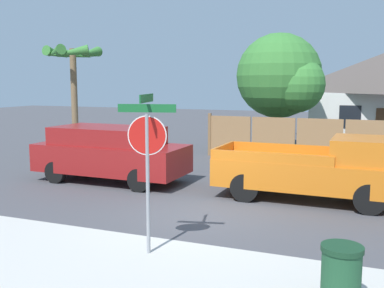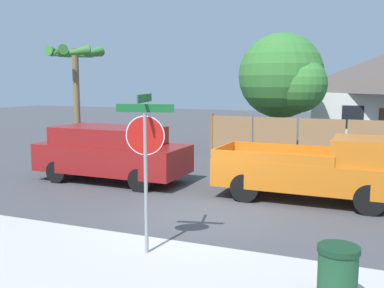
% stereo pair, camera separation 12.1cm
% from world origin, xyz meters
% --- Properties ---
extents(ground_plane, '(80.00, 80.00, 0.00)m').
position_xyz_m(ground_plane, '(0.00, 0.00, 0.00)').
color(ground_plane, '#47474C').
extents(sidewalk_strip, '(36.00, 3.20, 0.01)m').
position_xyz_m(sidewalk_strip, '(0.00, -3.60, 0.00)').
color(sidewalk_strip, beige).
rests_on(sidewalk_strip, ground).
extents(wooden_fence, '(13.20, 0.12, 1.86)m').
position_xyz_m(wooden_fence, '(3.81, 8.44, 0.88)').
color(wooden_fence, '#997047').
rests_on(wooden_fence, ground).
extents(oak_tree, '(3.98, 3.79, 5.39)m').
position_xyz_m(oak_tree, '(0.08, 10.14, 3.40)').
color(oak_tree, brown).
rests_on(oak_tree, ground).
extents(palm_tree, '(2.38, 2.57, 4.77)m').
position_xyz_m(palm_tree, '(-8.38, 6.48, 4.07)').
color(palm_tree, brown).
rests_on(palm_tree, ground).
extents(red_suv, '(4.96, 2.10, 1.78)m').
position_xyz_m(red_suv, '(-3.99, 2.31, 0.97)').
color(red_suv, maroon).
rests_on(red_suv, ground).
extents(orange_pickup, '(5.11, 2.06, 1.78)m').
position_xyz_m(orange_pickup, '(2.56, 2.30, 0.87)').
color(orange_pickup, orange).
rests_on(orange_pickup, ground).
extents(stop_sign, '(1.05, 0.95, 3.00)m').
position_xyz_m(stop_sign, '(0.00, -2.80, 2.05)').
color(stop_sign, gray).
rests_on(stop_sign, ground).
extents(trash_bin, '(0.60, 0.60, 0.92)m').
position_xyz_m(trash_bin, '(3.50, -3.63, 0.46)').
color(trash_bin, '#1E4C2D').
rests_on(trash_bin, ground).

